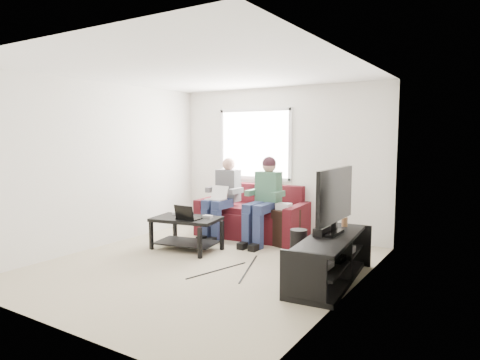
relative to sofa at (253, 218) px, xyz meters
name	(u,v)px	position (x,y,z in m)	size (l,w,h in m)	color
floor	(203,265)	(0.29, -1.82, -0.33)	(4.50, 4.50, 0.00)	#BBB091
ceiling	(202,71)	(0.29, -1.82, 2.27)	(4.50, 4.50, 0.00)	white
wall_back	(279,161)	(0.29, 0.43, 0.97)	(4.50, 4.50, 0.00)	silver
wall_front	(49,188)	(0.29, -4.07, 0.97)	(4.50, 4.50, 0.00)	silver
wall_left	(101,165)	(-1.71, -1.82, 0.97)	(4.50, 4.50, 0.00)	silver
wall_right	(350,178)	(2.29, -1.82, 0.97)	(4.50, 4.50, 0.00)	silver
window	(255,144)	(-0.21, 0.41, 1.27)	(1.48, 0.04, 1.28)	white
sofa	(253,218)	(0.00, 0.00, 0.00)	(1.96, 1.01, 0.89)	#4C1314
person_left	(223,194)	(-0.40, -0.34, 0.43)	(0.40, 0.70, 1.37)	navy
person_right	(264,194)	(0.40, -0.32, 0.49)	(0.40, 0.71, 1.42)	navy
laptop_silver	(217,196)	(-0.40, -0.53, 0.41)	(0.32, 0.22, 0.24)	silver
coffee_table	(186,226)	(-0.42, -1.31, 0.05)	(1.10, 0.79, 0.50)	black
laptop_black	(189,211)	(-0.30, -1.39, 0.30)	(0.34, 0.24, 0.24)	black
controller_a	(177,213)	(-0.70, -1.19, 0.20)	(0.14, 0.09, 0.04)	silver
controller_b	(189,214)	(-0.52, -1.13, 0.20)	(0.14, 0.09, 0.04)	black
controller_c	(208,217)	(-0.12, -1.16, 0.20)	(0.14, 0.09, 0.04)	gray
tv_stand	(331,262)	(1.99, -1.53, -0.08)	(0.67, 1.73, 0.56)	black
tv	(335,197)	(1.98, -1.43, 0.69)	(0.12, 1.10, 0.81)	black
soundbar	(325,229)	(1.87, -1.43, 0.28)	(0.12, 0.50, 0.10)	black
drink_cup	(345,222)	(1.94, -0.90, 0.29)	(0.08, 0.08, 0.12)	#A16F45
console_white	(318,264)	(1.99, -1.93, 0.00)	(0.30, 0.22, 0.06)	silver
console_grey	(339,249)	(1.99, -1.23, 0.01)	(0.34, 0.26, 0.08)	gray
console_black	(329,256)	(1.99, -1.58, 0.00)	(0.38, 0.30, 0.07)	black
subwoofer	(298,249)	(1.43, -1.23, -0.07)	(0.23, 0.23, 0.52)	black
keyboard_floor	(306,280)	(1.73, -1.66, -0.32)	(0.15, 0.44, 0.02)	black
end_table	(284,226)	(0.72, -0.26, -0.02)	(0.39, 0.39, 0.68)	black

